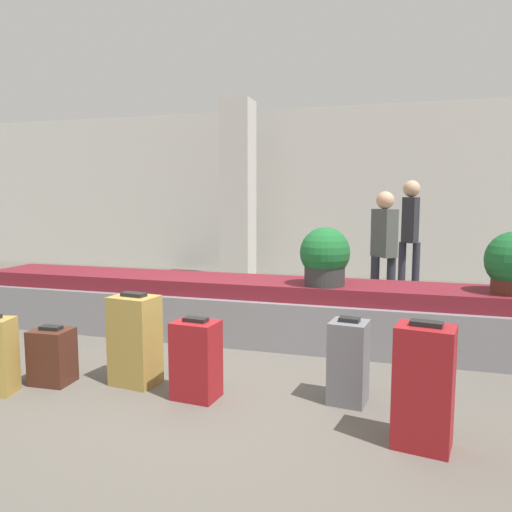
% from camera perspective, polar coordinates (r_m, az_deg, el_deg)
% --- Properties ---
extents(ground_plane, '(18.00, 18.00, 0.00)m').
position_cam_1_polar(ground_plane, '(4.22, -5.51, -14.27)').
color(ground_plane, '#59544C').
extents(back_wall, '(18.00, 0.06, 3.20)m').
position_cam_1_polar(back_wall, '(9.71, 7.81, 7.22)').
color(back_wall, beige).
rests_on(back_wall, ground_plane).
extents(carousel, '(6.67, 0.89, 0.64)m').
position_cam_1_polar(carousel, '(5.37, 0.00, -6.20)').
color(carousel, gray).
rests_on(carousel, ground_plane).
extents(pillar, '(0.52, 0.52, 3.20)m').
position_cam_1_polar(pillar, '(8.98, -2.06, 7.32)').
color(pillar, beige).
rests_on(pillar, ground_plane).
extents(suitcase_0, '(0.29, 0.29, 0.64)m').
position_cam_1_polar(suitcase_0, '(3.81, 10.52, -11.80)').
color(suitcase_0, slate).
rests_on(suitcase_0, ground_plane).
extents(suitcase_2, '(0.39, 0.32, 0.75)m').
position_cam_1_polar(suitcase_2, '(4.19, -13.66, -9.31)').
color(suitcase_2, '#A3843D').
rests_on(suitcase_2, ground_plane).
extents(suitcase_3, '(0.38, 0.31, 0.78)m').
position_cam_1_polar(suitcase_3, '(3.26, 18.62, -13.96)').
color(suitcase_3, maroon).
rests_on(suitcase_3, ground_plane).
extents(suitcase_4, '(0.35, 0.28, 0.62)m').
position_cam_1_polar(suitcase_4, '(3.85, -6.85, -11.67)').
color(suitcase_4, maroon).
rests_on(suitcase_4, ground_plane).
extents(suitcase_5, '(0.32, 0.27, 0.48)m').
position_cam_1_polar(suitcase_5, '(4.45, -22.25, -10.53)').
color(suitcase_5, '#472319').
rests_on(suitcase_5, ground_plane).
extents(potted_plant_1, '(0.50, 0.50, 0.58)m').
position_cam_1_polar(potted_plant_1, '(4.96, 7.88, -0.12)').
color(potted_plant_1, '#2D2D2D').
rests_on(potted_plant_1, carousel).
extents(traveler_0, '(0.34, 0.36, 1.58)m').
position_cam_1_polar(traveler_0, '(6.50, 14.41, 1.45)').
color(traveler_0, '#282833').
rests_on(traveler_0, ground_plane).
extents(traveler_1, '(0.31, 0.36, 1.76)m').
position_cam_1_polar(traveler_1, '(7.74, 17.22, 3.10)').
color(traveler_1, '#282833').
rests_on(traveler_1, ground_plane).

